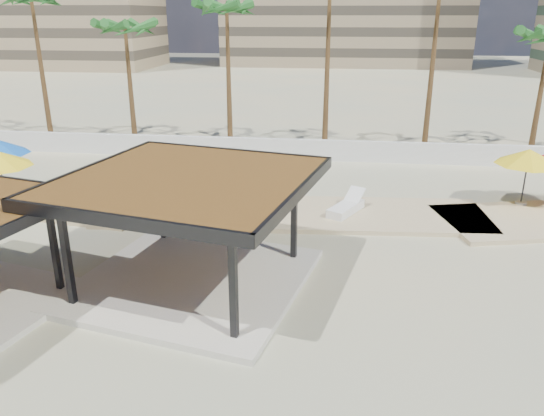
{
  "coord_description": "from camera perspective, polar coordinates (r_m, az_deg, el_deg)",
  "views": [
    {
      "loc": [
        3.79,
        -13.64,
        7.95
      ],
      "look_at": [
        1.56,
        4.0,
        1.4
      ],
      "focal_mm": 35.0,
      "sensor_mm": 36.0,
      "label": 1
    }
  ],
  "objects": [
    {
      "name": "ground",
      "position": [
        16.23,
        -7.35,
        -9.28
      ],
      "size": [
        200.0,
        200.0,
        0.0
      ],
      "primitive_type": "plane",
      "color": "#C8B384",
      "rests_on": "ground"
    },
    {
      "name": "palm_c",
      "position": [
        34.23,
        -15.5,
        17.8
      ],
      "size": [
        3.0,
        3.0,
        8.0
      ],
      "color": "brown",
      "rests_on": "ground"
    },
    {
      "name": "boundary_wall",
      "position": [
        30.77,
        -0.08,
        6.4
      ],
      "size": [
        56.0,
        0.3,
        1.2
      ],
      "primitive_type": "cube",
      "color": "silver",
      "rests_on": "ground"
    },
    {
      "name": "palm_b",
      "position": [
        37.4,
        -24.41,
        19.33
      ],
      "size": [
        3.0,
        3.0,
        9.64
      ],
      "color": "brown",
      "rests_on": "ground"
    },
    {
      "name": "pavilion_central",
      "position": [
        16.08,
        -8.84,
        -1.36
      ],
      "size": [
        8.26,
        8.26,
        3.52
      ],
      "rotation": [
        0.0,
        0.0,
        -0.22
      ],
      "color": "beige",
      "rests_on": "ground"
    },
    {
      "name": "lounger_b",
      "position": [
        22.14,
        7.98,
        0.03
      ],
      "size": [
        1.64,
        2.28,
        0.83
      ],
      "rotation": [
        0.0,
        0.0,
        1.09
      ],
      "color": "white",
      "rests_on": "promenade"
    },
    {
      "name": "umbrella_e",
      "position": [
        24.81,
        25.89,
        4.95
      ],
      "size": [
        3.09,
        3.09,
        2.43
      ],
      "rotation": [
        0.0,
        0.0,
        -0.14
      ],
      "color": "beige",
      "rests_on": "promenade"
    },
    {
      "name": "promenade",
      "position": [
        22.79,
        2.25,
        -0.05
      ],
      "size": [
        44.45,
        7.97,
        0.24
      ],
      "color": "#C6B284",
      "rests_on": "ground"
    },
    {
      "name": "palm_d",
      "position": [
        33.24,
        -4.88,
        20.12
      ],
      "size": [
        3.0,
        3.0,
        9.08
      ],
      "color": "brown",
      "rests_on": "ground"
    }
  ]
}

